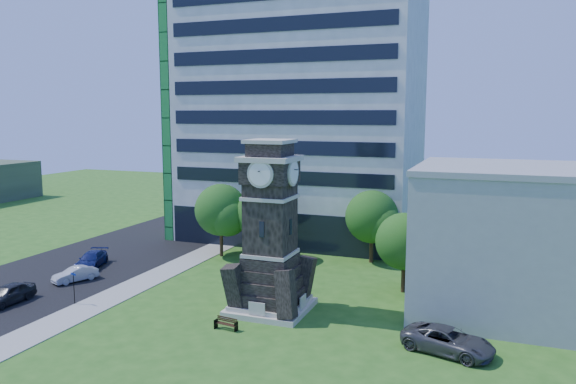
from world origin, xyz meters
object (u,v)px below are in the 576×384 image
at_px(car_street_south, 8,294).
at_px(street_sign, 74,284).
at_px(car_street_mid, 75,274).
at_px(car_street_north, 91,260).
at_px(park_bench, 226,323).
at_px(car_east_lot, 448,341).
at_px(clock_tower, 270,238).

distance_m(car_street_south, street_sign, 5.06).
bearing_deg(street_sign, car_street_mid, 146.72).
relative_size(car_street_south, car_street_mid, 1.17).
bearing_deg(car_street_north, street_sign, -76.19).
distance_m(car_street_mid, street_sign, 6.18).
bearing_deg(park_bench, car_street_south, -167.47).
relative_size(car_street_south, car_street_north, 0.91).
xyz_separation_m(car_street_mid, park_bench, (16.70, -4.97, -0.18)).
bearing_deg(car_street_south, car_street_north, 94.68).
relative_size(car_street_north, park_bench, 3.00).
bearing_deg(car_street_mid, car_east_lot, 17.84).
bearing_deg(car_street_north, park_bench, -45.75).
bearing_deg(street_sign, car_east_lot, 18.15).
bearing_deg(car_east_lot, car_street_mid, 99.45).
bearing_deg(car_street_mid, car_street_north, 137.58).
bearing_deg(car_east_lot, car_street_south, 110.95).
bearing_deg(street_sign, car_street_north, 139.26).
distance_m(car_street_north, park_bench, 20.54).
xyz_separation_m(clock_tower, car_street_north, (-19.74, 4.61, -4.60)).
bearing_deg(park_bench, car_street_mid, 171.84).
height_order(car_street_south, car_east_lot, car_east_lot).
relative_size(car_street_south, park_bench, 2.74).
relative_size(clock_tower, park_bench, 7.78).
distance_m(car_east_lot, street_sign, 26.59).
relative_size(car_street_north, car_east_lot, 0.88).
relative_size(car_street_mid, park_bench, 2.34).
height_order(car_east_lot, street_sign, street_sign).
bearing_deg(car_east_lot, clock_tower, 92.62).
distance_m(clock_tower, street_sign, 15.05).
relative_size(clock_tower, car_street_north, 2.59).
relative_size(park_bench, street_sign, 0.64).
xyz_separation_m(clock_tower, car_street_mid, (-18.00, 0.54, -4.67)).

